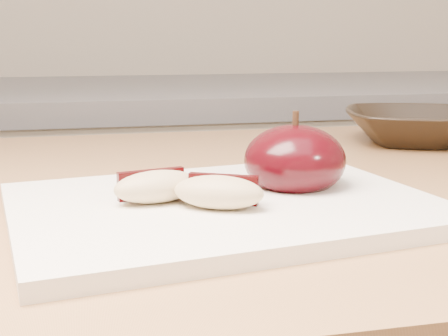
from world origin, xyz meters
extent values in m
cube|color=silver|center=(0.00, 1.20, 0.45)|extent=(2.40, 0.60, 0.90)
cube|color=slate|center=(0.00, 1.20, 0.92)|extent=(2.40, 0.62, 0.04)
cube|color=#A87C49|center=(0.00, 0.50, 0.88)|extent=(1.64, 0.64, 0.04)
cube|color=white|center=(0.08, 0.39, 0.91)|extent=(0.36, 0.28, 0.01)
ellipsoid|color=black|center=(0.14, 0.42, 0.93)|extent=(0.10, 0.10, 0.06)
cylinder|color=black|center=(0.14, 0.42, 0.97)|extent=(0.01, 0.01, 0.01)
ellipsoid|color=tan|center=(0.02, 0.39, 0.93)|extent=(0.07, 0.05, 0.02)
cube|color=black|center=(0.02, 0.40, 0.92)|extent=(0.05, 0.02, 0.02)
ellipsoid|color=tan|center=(0.07, 0.36, 0.93)|extent=(0.08, 0.06, 0.02)
cube|color=black|center=(0.07, 0.38, 0.92)|extent=(0.05, 0.03, 0.02)
imported|color=black|center=(0.39, 0.65, 0.92)|extent=(0.23, 0.23, 0.04)
camera|label=1|loc=(-0.03, -0.07, 1.04)|focal=50.00mm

